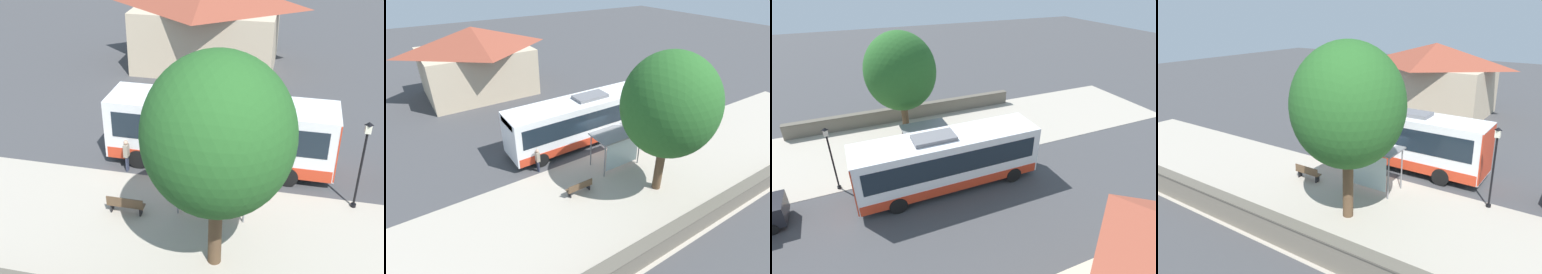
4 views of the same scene
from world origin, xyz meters
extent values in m
plane|color=#424244|center=(0.00, 0.00, 0.00)|extent=(120.00, 120.00, 0.00)
cube|color=#ADA393|center=(-4.50, 0.00, 0.01)|extent=(9.00, 44.00, 0.02)
cube|color=#C6B293|center=(15.92, 3.42, 2.27)|extent=(7.49, 10.08, 4.54)
cube|color=white|center=(1.90, 0.09, 1.95)|extent=(2.62, 11.04, 2.99)
cube|color=black|center=(1.90, 0.09, 2.34)|extent=(2.66, 10.16, 1.32)
cube|color=red|center=(1.90, 0.09, 0.75)|extent=(2.66, 10.82, 0.60)
cube|color=red|center=(1.90, -5.40, 1.95)|extent=(2.66, 0.06, 2.87)
cube|color=black|center=(1.90, 5.57, 3.14)|extent=(1.96, 0.08, 0.42)
cube|color=slate|center=(1.90, -0.74, 3.55)|extent=(1.31, 2.43, 0.22)
cylinder|color=black|center=(0.67, 3.96, 0.50)|extent=(0.30, 1.00, 1.00)
cylinder|color=black|center=(3.13, 3.96, 0.50)|extent=(0.30, 1.00, 1.00)
cylinder|color=black|center=(0.67, -3.33, 0.50)|extent=(0.30, 1.00, 1.00)
cylinder|color=black|center=(3.13, -3.33, 0.50)|extent=(0.30, 1.00, 1.00)
cylinder|color=slate|center=(-0.99, -1.69, 1.18)|extent=(0.08, 0.08, 2.37)
cylinder|color=slate|center=(-0.99, 1.14, 1.18)|extent=(0.08, 0.08, 2.37)
cylinder|color=slate|center=(-2.52, -1.69, 1.18)|extent=(0.08, 0.08, 2.37)
cylinder|color=slate|center=(-2.52, 1.14, 1.18)|extent=(0.08, 0.08, 2.37)
cube|color=slate|center=(-1.75, -0.28, 2.41)|extent=(1.82, 3.12, 0.08)
cube|color=silver|center=(-2.50, -0.28, 1.30)|extent=(0.03, 2.54, 1.89)
cylinder|color=#2D3347|center=(0.19, 4.40, 0.41)|extent=(0.12, 0.12, 0.81)
cylinder|color=#2D3347|center=(0.35, 4.40, 0.41)|extent=(0.12, 0.12, 0.81)
cube|color=gray|center=(0.27, 4.40, 1.14)|extent=(0.34, 0.22, 0.66)
sphere|color=tan|center=(0.27, 4.40, 1.58)|extent=(0.22, 0.22, 0.22)
cube|color=brown|center=(-2.96, 3.31, 0.45)|extent=(0.40, 1.63, 0.06)
cube|color=brown|center=(-3.13, 3.31, 0.68)|extent=(0.04, 1.63, 0.40)
cube|color=black|center=(-2.96, 2.66, 0.23)|extent=(0.32, 0.06, 0.45)
cube|color=black|center=(-2.96, 3.97, 0.23)|extent=(0.32, 0.06, 0.45)
cylinder|color=black|center=(-0.39, -6.29, 0.08)|extent=(0.24, 0.24, 0.16)
cylinder|color=black|center=(-0.39, -6.29, 1.86)|extent=(0.10, 0.10, 3.71)
cube|color=silver|center=(-0.39, -6.29, 3.89)|extent=(0.24, 0.24, 0.35)
pyramid|color=black|center=(-0.39, -6.29, 4.13)|extent=(0.28, 0.28, 0.14)
cylinder|color=brown|center=(-5.04, -0.91, 2.02)|extent=(0.51, 0.51, 4.04)
ellipsoid|color=#265B23|center=(-5.04, -0.91, 5.45)|extent=(5.15, 5.15, 5.66)
camera|label=1|loc=(-18.60, -3.07, 12.94)|focal=45.00mm
camera|label=2|loc=(-14.45, 10.69, 11.89)|focal=28.00mm
camera|label=3|loc=(16.09, -4.89, 11.75)|focal=28.00mm
camera|label=4|loc=(-18.13, -9.90, 9.35)|focal=35.00mm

